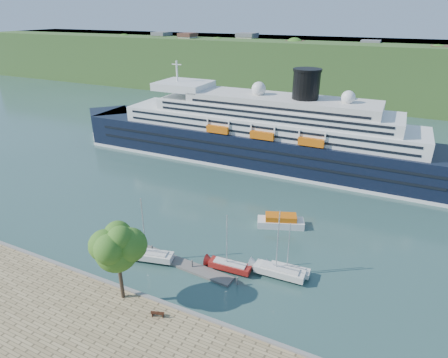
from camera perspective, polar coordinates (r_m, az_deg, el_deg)
ground at (r=53.86m, az=-10.92°, el=-18.11°), size 400.00×400.00×0.00m
far_hillside at (r=179.36m, az=17.77°, el=15.60°), size 400.00×50.00×24.00m
quay_coping at (r=52.99m, az=-11.15°, el=-17.32°), size 220.00×0.50×0.30m
cruise_ship at (r=93.97m, az=5.15°, el=9.55°), size 107.88×16.89×24.19m
park_bench at (r=50.22m, az=-10.06°, el=-19.45°), size 1.78×1.13×1.06m
promenade_tree at (r=50.41m, az=-15.84°, el=-11.74°), size 7.31×7.31×12.11m
floating_pontoon at (r=59.63m, az=-6.44°, el=-12.70°), size 17.58×3.50×0.39m
sailboat_white_near at (r=58.34m, az=-11.56°, el=-7.99°), size 8.42×4.06×10.49m
sailboat_red at (r=55.48m, az=0.92°, el=-10.11°), size 7.21×2.40×9.18m
sailboat_white_far at (r=54.49m, az=8.73°, el=-10.27°), size 8.26×2.61×10.55m
tender_launch at (r=68.96m, az=8.63°, el=-6.27°), size 8.90×5.63×2.33m
sailboat_extra at (r=55.87m, az=10.23°, el=-10.77°), size 6.60×2.25×8.38m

